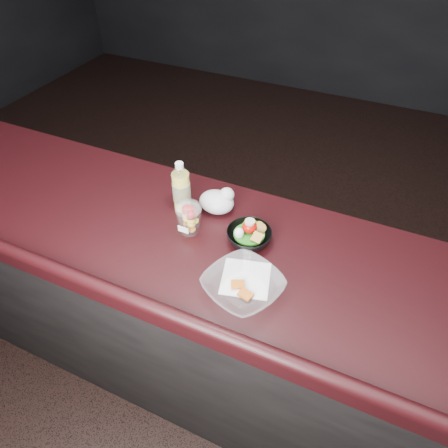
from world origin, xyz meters
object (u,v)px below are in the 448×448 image
(snack_bowl, at_px, (249,235))
(takeout_bowl, at_px, (243,286))
(fruit_cup, at_px, (189,217))
(green_apple, at_px, (250,228))
(lemonade_bottle, at_px, (182,190))

(snack_bowl, height_order, takeout_bowl, snack_bowl)
(fruit_cup, distance_m, takeout_bowl, 0.35)
(green_apple, bearing_deg, fruit_cup, -159.56)
(takeout_bowl, bearing_deg, green_apple, 106.41)
(snack_bowl, xyz_separation_m, takeout_bowl, (0.07, -0.22, -0.00))
(lemonade_bottle, relative_size, fruit_cup, 1.56)
(fruit_cup, bearing_deg, takeout_bowl, -32.30)
(green_apple, bearing_deg, lemonade_bottle, 174.44)
(takeout_bowl, bearing_deg, fruit_cup, 147.70)
(lemonade_bottle, distance_m, takeout_bowl, 0.49)
(lemonade_bottle, xyz_separation_m, green_apple, (0.30, -0.03, -0.06))
(lemonade_bottle, relative_size, green_apple, 3.02)
(green_apple, xyz_separation_m, snack_bowl, (0.01, -0.04, -0.00))
(green_apple, relative_size, snack_bowl, 0.33)
(lemonade_bottle, bearing_deg, snack_bowl, -12.56)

